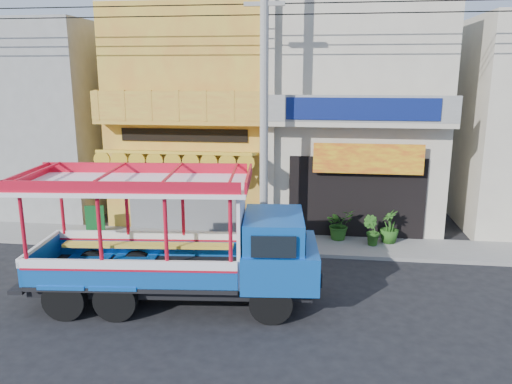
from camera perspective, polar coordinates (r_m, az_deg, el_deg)
ground at (r=13.16m, az=3.60°, el=-11.98°), size 90.00×90.00×0.00m
sidewalk at (r=16.84m, az=4.54°, el=-5.99°), size 30.00×2.00×0.12m
shophouse_left at (r=20.45m, az=-6.04°, el=9.02°), size 6.00×7.50×8.24m
shophouse_right at (r=19.94m, az=11.19°, el=8.73°), size 6.00×6.75×8.24m
party_pilaster at (r=16.90m, az=1.53°, el=7.82°), size 0.35×0.30×8.00m
filler_building_left at (r=23.16m, az=-23.26°, el=7.76°), size 6.00×6.00×7.60m
utility_pole at (r=15.27m, az=1.50°, el=11.12°), size 28.00×0.26×9.00m
songthaew_truck at (r=12.35m, az=-7.19°, el=-5.67°), size 7.41×2.99×3.37m
green_sign at (r=18.53m, az=-17.90°, el=-3.25°), size 0.65×0.42×1.00m
potted_plant_a at (r=17.22m, az=9.48°, el=-3.63°), size 1.26×1.22×1.07m
potted_plant_b at (r=16.86m, az=13.06°, el=-4.32°), size 0.68×0.63×0.98m
potted_plant_c at (r=17.23m, az=15.02°, el=-3.81°), size 0.66×0.66×1.12m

